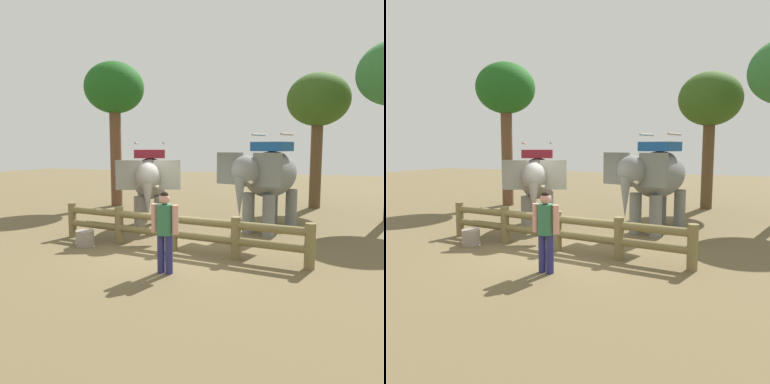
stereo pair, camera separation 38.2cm
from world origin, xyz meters
The scene contains 8 objects.
ground_plane centered at (0.00, 0.00, 0.00)m, with size 60.00×60.00×0.00m, color brown.
log_fence centered at (0.00, 0.06, 0.61)m, with size 7.20×0.96×1.05m.
elephant_near_left centered at (-1.75, 2.25, 1.63)m, with size 2.56×3.42×2.89m.
elephant_center centered at (1.98, 3.31, 1.78)m, with size 2.55×3.79×3.17m.
tourist_woman_in_black centered at (0.53, -1.67, 1.04)m, with size 0.63×0.36×1.79m.
tree_back_center centered at (3.27, 8.69, 4.64)m, with size 2.70×2.70×5.94m.
tree_far_right centered at (-5.47, 6.25, 5.19)m, with size 2.70×2.70×6.55m.
feed_bucket centered at (-2.47, -0.37, 0.22)m, with size 0.50×0.50×0.44m.
Camera 1 is at (3.79, -8.91, 2.74)m, focal length 35.09 mm.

